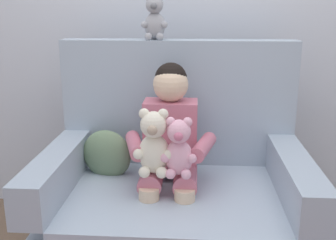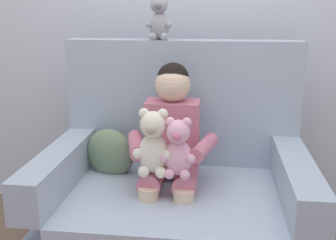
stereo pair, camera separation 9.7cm
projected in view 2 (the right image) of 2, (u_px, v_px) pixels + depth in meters
name	position (u px, v px, depth m)	size (l,w,h in m)	color
back_wall	(189.00, 3.00, 2.44)	(6.00, 0.10, 2.60)	silver
armchair	(176.00, 203.00, 2.04)	(1.23, 0.89, 1.11)	#9EADBC
seated_child	(171.00, 141.00, 1.96)	(0.45, 0.39, 0.82)	#C66B7F
plush_cream	(153.00, 144.00, 1.81)	(0.18, 0.15, 0.30)	silver
plush_pink	(178.00, 149.00, 1.79)	(0.16, 0.13, 0.27)	#EAA8BC
plush_grey_on_backrest	(159.00, 19.00, 2.11)	(0.14, 0.11, 0.23)	#9E9EA3
throw_pillow	(110.00, 153.00, 2.13)	(0.26, 0.12, 0.26)	slate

